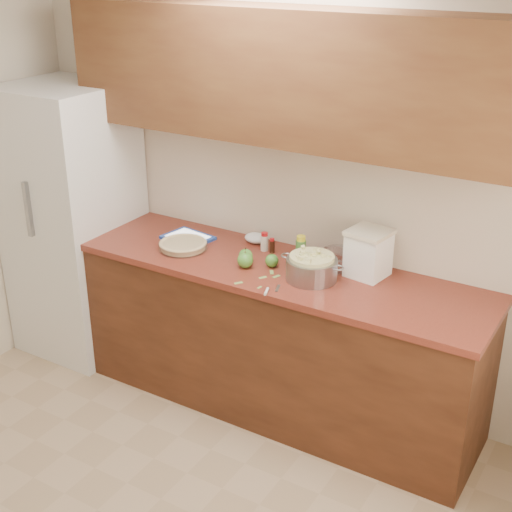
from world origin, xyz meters
The scene contains 22 objects.
room_shell centered at (0.00, 0.00, 1.30)m, with size 3.60×3.60×3.60m.
counter_run centered at (0.00, 1.48, 0.46)m, with size 2.64×0.68×0.92m.
upper_cabinets centered at (0.00, 1.63, 1.95)m, with size 2.60×0.34×0.70m, color brown.
fridge centered at (-1.44, 1.44, 0.90)m, with size 0.70×0.70×1.80m, color white.
pie centered at (-0.52, 1.40, 0.94)m, with size 0.29×0.29×0.05m.
colander centered at (0.32, 1.43, 0.99)m, with size 0.37×0.28×0.14m.
flour_canister centered at (0.56, 1.64, 1.05)m, with size 0.24×0.24×0.26m.
tablet centered at (-0.58, 1.54, 0.93)m, with size 0.31×0.26×0.02m.
paring_knife centered at (0.20, 1.18, 0.93)m, with size 0.07×0.15×0.01m.
lemon_bottle centered at (0.17, 1.60, 1.00)m, with size 0.06×0.06×0.16m.
cinnamon_shaker centered at (-0.09, 1.64, 0.97)m, with size 0.05×0.05×0.11m.
vanilla_bottle centered at (-0.04, 1.64, 0.96)m, with size 0.03×0.03×0.09m.
mixing_bowl centered at (0.39, 1.67, 0.97)m, with size 0.23×0.23×0.09m.
paper_towel centered at (-0.20, 1.72, 0.95)m, with size 0.14×0.12×0.06m, color white.
apple_left centered at (-0.10, 1.43, 0.96)m, with size 0.08×0.08×0.09m.
apple_center centered at (0.06, 1.46, 0.96)m, with size 0.08×0.08×0.09m.
apple_front centered at (-0.06, 1.37, 0.96)m, with size 0.09×0.09×0.10m.
peel_a centered at (0.14, 1.20, 0.92)m, with size 0.03×0.01×0.00m, color #8FB759.
peel_b centered at (0.15, 1.36, 0.92)m, with size 0.05×0.02×0.00m, color #8FB759.
peel_c centered at (0.01, 1.18, 0.92)m, with size 0.05×0.02×0.00m, color #8FB759.
peel_d centered at (0.09, 1.31, 0.92)m, with size 0.04×0.02×0.00m, color #8FB759.
peel_e centered at (0.10, 1.39, 0.92)m, with size 0.05×0.02×0.00m, color #8FB759.
Camera 1 is at (1.87, -1.71, 2.60)m, focal length 50.00 mm.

